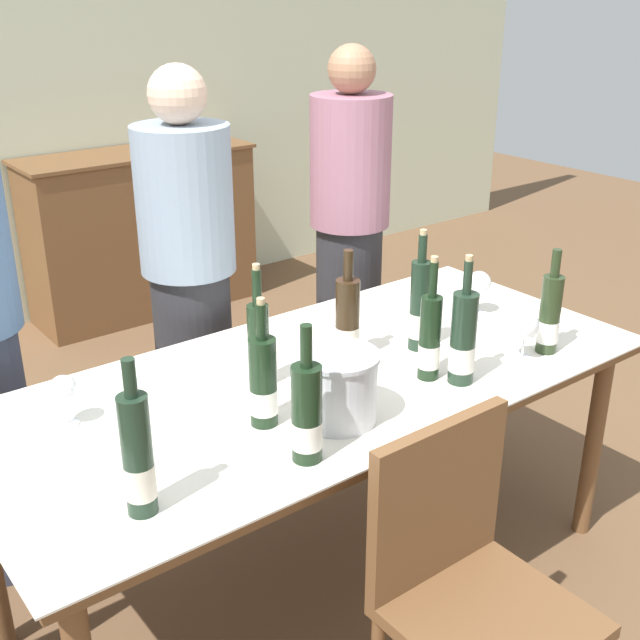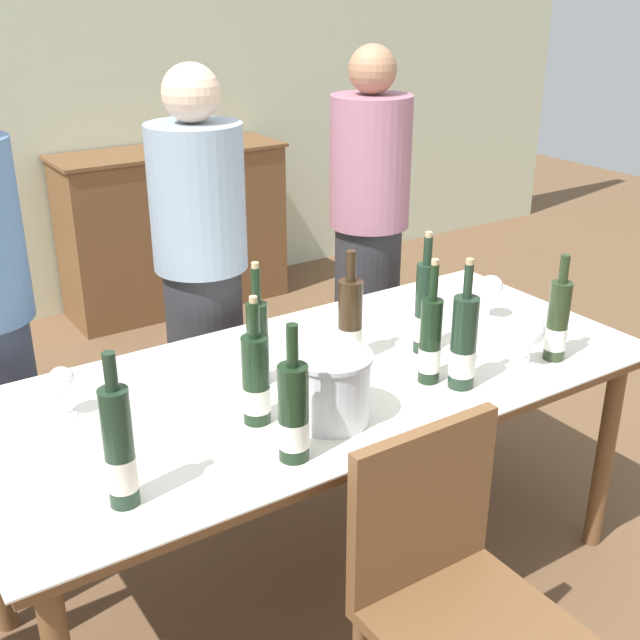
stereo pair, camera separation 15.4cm
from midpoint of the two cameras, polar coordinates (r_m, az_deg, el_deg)
ground_plane at (r=2.83m, az=-1.64°, el=-18.04°), size 12.00×12.00×0.00m
sideboard_cabinet at (r=4.88m, az=-13.43°, el=6.04°), size 1.34×0.46×0.96m
dining_table at (r=2.42m, az=-1.83°, el=-5.43°), size 2.04×0.92×0.77m
ice_bucket at (r=2.11m, az=-0.81°, el=-4.69°), size 0.22×0.22×0.19m
wine_bottle_0 at (r=2.34m, az=5.95°, el=-1.36°), size 0.06×0.06×0.38m
wine_bottle_1 at (r=1.81m, az=-15.26°, el=-9.50°), size 0.07×0.07×0.38m
wine_bottle_2 at (r=2.57m, az=14.38°, el=0.27°), size 0.07×0.07×0.34m
wine_bottle_3 at (r=2.52m, az=5.35°, el=0.88°), size 0.06×0.06×0.39m
wine_bottle_4 at (r=2.10m, az=-6.17°, el=-4.52°), size 0.08×0.08×0.36m
wine_bottle_5 at (r=2.30m, az=-6.31°, el=-1.88°), size 0.06×0.06×0.37m
wine_bottle_6 at (r=2.32m, az=8.27°, el=-1.49°), size 0.08×0.08×0.39m
wine_bottle_7 at (r=2.44m, az=0.15°, el=-0.15°), size 0.08×0.08×0.35m
wine_bottle_8 at (r=1.94m, az=-3.24°, el=-6.81°), size 0.08×0.08×0.36m
wine_glass_0 at (r=2.22m, az=-19.72°, el=-4.77°), size 0.07×0.07×0.14m
wine_glass_1 at (r=2.51m, az=12.70°, el=-0.51°), size 0.09×0.09×0.16m
wine_glass_2 at (r=2.83m, az=9.71°, el=2.50°), size 0.08×0.08×0.16m
chair_near_front at (r=2.04m, az=8.11°, el=-17.81°), size 0.42×0.42×0.91m
person_guest_left at (r=2.90m, az=-10.66°, el=1.42°), size 0.33×0.33×1.61m
person_guest_right at (r=3.40m, az=0.78°, el=5.24°), size 0.33×0.33×1.63m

